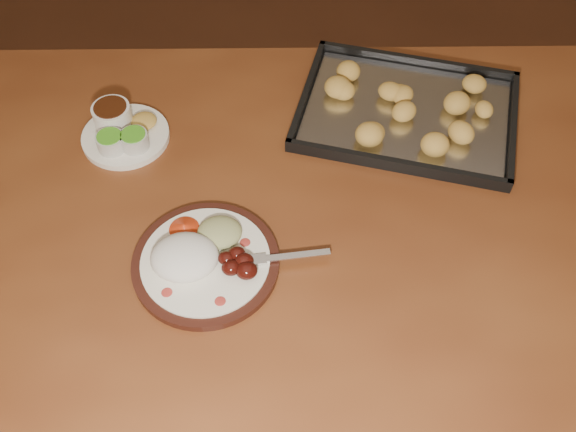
{
  "coord_description": "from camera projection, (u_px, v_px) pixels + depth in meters",
  "views": [
    {
      "loc": [
        -0.09,
        -0.85,
        1.63
      ],
      "look_at": [
        -0.07,
        -0.2,
        0.77
      ],
      "focal_mm": 40.0,
      "sensor_mm": 36.0,
      "label": 1
    }
  ],
  "objects": [
    {
      "name": "dinner_plate",
      "position": [
        202.0,
        258.0,
        1.03
      ],
      "size": [
        0.32,
        0.24,
        0.06
      ],
      "rotation": [
        0.0,
        0.0,
        -0.06
      ],
      "color": "black",
      "rests_on": "dining_table"
    },
    {
      "name": "ground",
      "position": [
        310.0,
        322.0,
        1.82
      ],
      "size": [
        4.0,
        4.0,
        0.0
      ],
      "primitive_type": "plane",
      "color": "brown",
      "rests_on": "ground"
    },
    {
      "name": "dining_table",
      "position": [
        245.0,
        246.0,
        1.19
      ],
      "size": [
        1.52,
        0.94,
        0.75
      ],
      "rotation": [
        0.0,
        0.0,
        -0.02
      ],
      "color": "brown",
      "rests_on": "ground"
    },
    {
      "name": "baking_tray",
      "position": [
        407.0,
        110.0,
        1.24
      ],
      "size": [
        0.48,
        0.41,
        0.04
      ],
      "rotation": [
        0.0,
        0.0,
        -0.28
      ],
      "color": "black",
      "rests_on": "dining_table"
    },
    {
      "name": "condiment_saucer",
      "position": [
        122.0,
        130.0,
        1.2
      ],
      "size": [
        0.16,
        0.16,
        0.06
      ],
      "rotation": [
        0.0,
        0.0,
        0.39
      ],
      "color": "white",
      "rests_on": "dining_table"
    }
  ]
}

